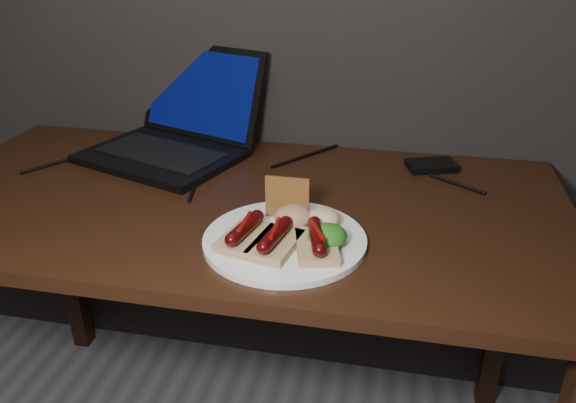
{
  "coord_description": "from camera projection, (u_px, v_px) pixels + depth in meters",
  "views": [
    {
      "loc": [
        0.33,
        0.35,
        1.27
      ],
      "look_at": [
        0.14,
        1.25,
        0.82
      ],
      "focal_mm": 35.0,
      "sensor_mm": 36.0,
      "label": 1
    }
  ],
  "objects": [
    {
      "name": "salsa_mound",
      "position": [
        293.0,
        217.0,
        1.05
      ],
      "size": [
        0.07,
        0.07,
        0.04
      ],
      "primitive_type": "ellipsoid",
      "color": "maroon",
      "rests_on": "plate"
    },
    {
      "name": "desk",
      "position": [
        236.0,
        234.0,
        1.23
      ],
      "size": [
        1.4,
        0.7,
        0.75
      ],
      "color": "#35180D",
      "rests_on": "ground"
    },
    {
      "name": "bread_sausage_right",
      "position": [
        317.0,
        242.0,
        0.97
      ],
      "size": [
        0.1,
        0.13,
        0.04
      ],
      "color": "tan",
      "rests_on": "plate"
    },
    {
      "name": "bread_sausage_center",
      "position": [
        275.0,
        240.0,
        0.98
      ],
      "size": [
        0.09,
        0.13,
        0.04
      ],
      "color": "tan",
      "rests_on": "plate"
    },
    {
      "name": "hard_drive",
      "position": [
        432.0,
        166.0,
        1.34
      ],
      "size": [
        0.13,
        0.1,
        0.02
      ],
      "primitive_type": "cube",
      "rotation": [
        0.0,
        0.0,
        0.34
      ],
      "color": "black",
      "rests_on": "desk"
    },
    {
      "name": "crispbread",
      "position": [
        287.0,
        198.0,
        1.07
      ],
      "size": [
        0.09,
        0.01,
        0.08
      ],
      "primitive_type": "cube",
      "color": "#B06C30",
      "rests_on": "plate"
    },
    {
      "name": "plate",
      "position": [
        285.0,
        240.0,
        1.03
      ],
      "size": [
        0.36,
        0.36,
        0.01
      ],
      "primitive_type": "cylinder",
      "rotation": [
        0.0,
        0.0,
        -0.22
      ],
      "color": "white",
      "rests_on": "desk"
    },
    {
      "name": "desk_cables",
      "position": [
        239.0,
        169.0,
        1.33
      ],
      "size": [
        1.06,
        0.39,
        0.01
      ],
      "color": "black",
      "rests_on": "desk"
    },
    {
      "name": "salad_greens",
      "position": [
        327.0,
        236.0,
        0.99
      ],
      "size": [
        0.07,
        0.07,
        0.04
      ],
      "primitive_type": "ellipsoid",
      "color": "#1A5210",
      "rests_on": "plate"
    },
    {
      "name": "bread_sausage_left",
      "position": [
        245.0,
        233.0,
        1.0
      ],
      "size": [
        0.09,
        0.13,
        0.04
      ],
      "color": "tan",
      "rests_on": "plate"
    },
    {
      "name": "laptop",
      "position": [
        176.0,
        132.0,
        1.42
      ],
      "size": [
        0.46,
        0.45,
        0.25
      ],
      "color": "black",
      "rests_on": "desk"
    },
    {
      "name": "coleslaw_mound",
      "position": [
        323.0,
        218.0,
        1.05
      ],
      "size": [
        0.06,
        0.06,
        0.04
      ],
      "primitive_type": "ellipsoid",
      "color": "beige",
      "rests_on": "plate"
    }
  ]
}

